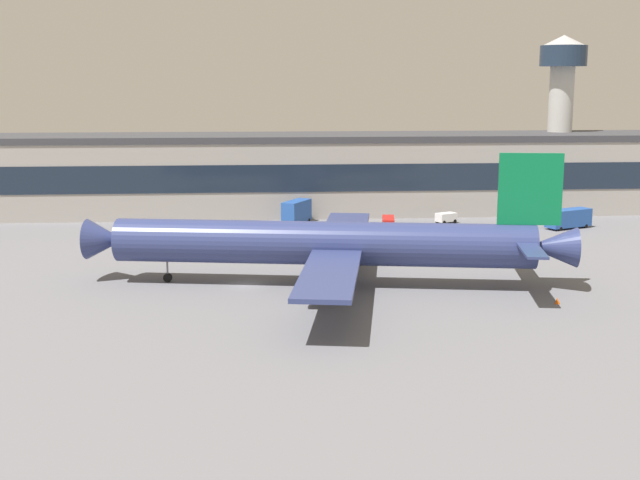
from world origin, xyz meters
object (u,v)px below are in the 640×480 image
pushback_tractor (264,227)px  fuel_truck (569,218)px  control_tower (561,102)px  baggage_tug (446,217)px  catering_truck (297,211)px  traffic_cone_0 (557,301)px  belt_loader (388,222)px  airliner (330,243)px

pushback_tractor → fuel_truck: fuel_truck is taller
control_tower → baggage_tug: 37.56m
control_tower → baggage_tug: bearing=-146.2°
catering_truck → traffic_cone_0: size_ratio=10.17×
fuel_truck → traffic_cone_0: (-19.59, -48.55, -1.51)m
belt_loader → catering_truck: bearing=157.4°
belt_loader → traffic_cone_0: 51.88m
pushback_tractor → baggage_tug: bearing=13.6°
airliner → traffic_cone_0: (25.29, -10.77, -4.98)m
pushback_tractor → belt_loader: bearing=8.0°
catering_truck → traffic_cone_0: catering_truck is taller
airliner → pushback_tractor: 37.83m
control_tower → airliner: bearing=-129.5°
airliner → catering_truck: size_ratio=8.05×
control_tower → baggage_tug: size_ratio=8.23×
control_tower → pushback_tractor: control_tower is taller
fuel_truck → catering_truck: (-46.70, 8.43, 0.41)m
airliner → baggage_tug: 51.33m
control_tower → traffic_cone_0: bearing=-109.6°
pushback_tractor → belt_loader: belt_loader is taller
control_tower → pushback_tractor: 67.53m
airliner → catering_truck: bearing=92.3°
airliner → control_tower: 82.32m
airliner → pushback_tractor: airliner is taller
catering_truck → belt_loader: bearing=-22.6°
catering_truck → baggage_tug: bearing=-3.3°
control_tower → catering_truck: 58.67m
airliner → control_tower: (51.38, 62.37, 15.67)m
fuel_truck → traffic_cone_0: fuel_truck is taller
traffic_cone_0 → airliner: bearing=156.9°
baggage_tug → traffic_cone_0: 55.44m
pushback_tractor → traffic_cone_0: bearing=-55.1°
catering_truck → belt_loader: (15.46, -6.43, -1.14)m
fuel_truck → catering_truck: 47.46m
baggage_tug → catering_truck: bearing=176.7°
catering_truck → control_tower: bearing=16.9°
control_tower → fuel_truck: size_ratio=3.84×
pushback_tractor → traffic_cone_0: (33.12, -47.52, -0.68)m
baggage_tug → traffic_cone_0: bearing=-89.6°
airliner → baggage_tug: (24.92, 44.67, -4.26)m
catering_truck → traffic_cone_0: bearing=-64.6°
airliner → catering_truck: (-1.82, 46.22, -3.06)m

